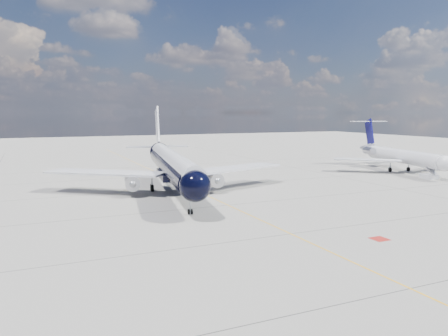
{
  "coord_description": "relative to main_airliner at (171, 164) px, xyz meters",
  "views": [
    {
      "loc": [
        -23.52,
        -40.93,
        12.02
      ],
      "look_at": [
        2.48,
        16.77,
        4.0
      ],
      "focal_mm": 35.0,
      "sensor_mm": 36.0,
      "label": 1
    }
  ],
  "objects": [
    {
      "name": "ground",
      "position": [
        3.39,
        6.33,
        -4.15
      ],
      "size": [
        320.0,
        320.0,
        0.0
      ],
      "primitive_type": "plane",
      "color": "gray",
      "rests_on": "ground"
    },
    {
      "name": "taxiway_centerline",
      "position": [
        3.39,
        1.33,
        -4.14
      ],
      "size": [
        0.16,
        160.0,
        0.01
      ],
      "primitive_type": "cube",
      "color": "#FEB40D",
      "rests_on": "ground"
    },
    {
      "name": "red_marking",
      "position": [
        10.19,
        -33.67,
        -4.14
      ],
      "size": [
        1.6,
        1.6,
        0.01
      ],
      "primitive_type": "cube",
      "color": "maroon",
      "rests_on": "ground"
    },
    {
      "name": "main_airliner",
      "position": [
        0.0,
        0.0,
        0.0
      ],
      "size": [
        37.45,
        46.07,
        13.36
      ],
      "rotation": [
        0.0,
        0.0,
        -0.17
      ],
      "color": "black",
      "rests_on": "ground"
    },
    {
      "name": "regional_jet",
      "position": [
        49.71,
        2.84,
        -0.76
      ],
      "size": [
        26.9,
        31.41,
        10.74
      ],
      "rotation": [
        0.0,
        0.0,
        -0.23
      ],
      "color": "white",
      "rests_on": "ground"
    },
    {
      "name": "boarding_stair",
      "position": [
        46.78,
        -7.82,
        -3.59
      ],
      "size": [
        2.55,
        3.02,
        3.03
      ],
      "rotation": [
        0.0,
        0.0,
        -0.14
      ],
      "color": "white",
      "rests_on": "ground"
    }
  ]
}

